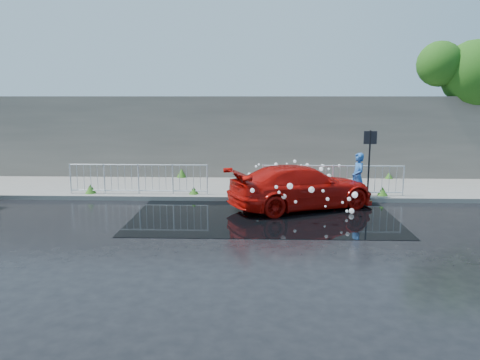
% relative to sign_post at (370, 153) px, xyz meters
% --- Properties ---
extents(ground, '(90.00, 90.00, 0.00)m').
position_rel_sign_post_xyz_m(ground, '(-4.20, -3.10, -1.72)').
color(ground, black).
rests_on(ground, ground).
extents(pavement, '(30.00, 4.00, 0.15)m').
position_rel_sign_post_xyz_m(pavement, '(-4.20, 1.90, -1.65)').
color(pavement, '#62625D').
rests_on(pavement, ground).
extents(curb, '(30.00, 0.25, 0.16)m').
position_rel_sign_post_xyz_m(curb, '(-4.20, -0.10, -1.64)').
color(curb, '#62625D').
rests_on(curb, ground).
extents(retaining_wall, '(30.00, 0.60, 3.50)m').
position_rel_sign_post_xyz_m(retaining_wall, '(-4.20, 4.10, 0.18)').
color(retaining_wall, '#605951').
rests_on(retaining_wall, pavement).
extents(puddle, '(8.00, 5.00, 0.01)m').
position_rel_sign_post_xyz_m(puddle, '(-3.70, -2.10, -1.72)').
color(puddle, black).
rests_on(puddle, ground).
extents(sign_post, '(0.45, 0.06, 2.50)m').
position_rel_sign_post_xyz_m(sign_post, '(0.00, 0.00, 0.00)').
color(sign_post, black).
rests_on(sign_post, ground).
extents(tree, '(4.99, 2.83, 6.23)m').
position_rel_sign_post_xyz_m(tree, '(5.38, 4.31, 3.05)').
color(tree, '#332114').
rests_on(tree, ground).
extents(railing_left, '(5.05, 0.05, 1.10)m').
position_rel_sign_post_xyz_m(railing_left, '(-8.20, 0.25, -0.99)').
color(railing_left, silver).
rests_on(railing_left, pavement).
extents(railing_right, '(5.05, 0.05, 1.10)m').
position_rel_sign_post_xyz_m(railing_right, '(-1.20, 0.25, -0.99)').
color(railing_right, silver).
rests_on(railing_right, pavement).
extents(weeds, '(12.17, 3.93, 0.38)m').
position_rel_sign_post_xyz_m(weeds, '(-4.52, 1.45, -1.41)').
color(weeds, '#245316').
rests_on(weeds, pavement).
extents(water_spray, '(3.60, 5.56, 1.19)m').
position_rel_sign_post_xyz_m(water_spray, '(-2.47, -0.65, -1.05)').
color(water_spray, white).
rests_on(water_spray, ground).
extents(red_car, '(5.30, 3.79, 1.43)m').
position_rel_sign_post_xyz_m(red_car, '(-2.43, -1.10, -1.01)').
color(red_car, '#A60B06').
rests_on(red_car, ground).
extents(person, '(0.52, 0.69, 1.73)m').
position_rel_sign_post_xyz_m(person, '(-0.39, -0.10, -0.86)').
color(person, '#2055A3').
rests_on(person, ground).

